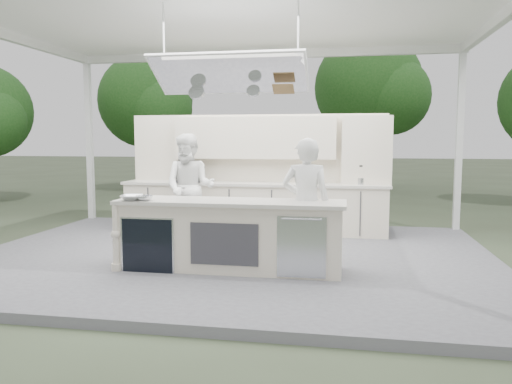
% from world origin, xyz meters
% --- Properties ---
extents(ground, '(90.00, 90.00, 0.00)m').
position_xyz_m(ground, '(0.00, 0.00, 0.00)').
color(ground, '#445238').
rests_on(ground, ground).
extents(stage_deck, '(8.00, 6.00, 0.12)m').
position_xyz_m(stage_deck, '(0.00, 0.00, 0.06)').
color(stage_deck, slate).
rests_on(stage_deck, ground).
extents(tent, '(8.20, 6.20, 3.86)m').
position_xyz_m(tent, '(0.00, -0.01, 3.71)').
color(tent, white).
rests_on(tent, ground).
extents(demo_island, '(3.10, 0.79, 0.95)m').
position_xyz_m(demo_island, '(0.18, -0.91, 0.60)').
color(demo_island, beige).
rests_on(demo_island, stage_deck).
extents(back_counter, '(5.08, 0.72, 0.95)m').
position_xyz_m(back_counter, '(0.00, 1.90, 0.60)').
color(back_counter, beige).
rests_on(back_counter, stage_deck).
extents(back_wall_unit, '(5.05, 0.48, 2.25)m').
position_xyz_m(back_wall_unit, '(0.44, 2.11, 1.57)').
color(back_wall_unit, beige).
rests_on(back_wall_unit, stage_deck).
extents(tree_cluster, '(19.55, 9.40, 5.85)m').
position_xyz_m(tree_cluster, '(-0.16, 9.77, 3.29)').
color(tree_cluster, '#463223').
rests_on(tree_cluster, ground).
extents(head_chef, '(0.66, 0.44, 1.79)m').
position_xyz_m(head_chef, '(1.21, -0.70, 1.02)').
color(head_chef, white).
rests_on(head_chef, stage_deck).
extents(sous_chef, '(0.93, 0.73, 1.87)m').
position_xyz_m(sous_chef, '(-0.94, 0.90, 1.06)').
color(sous_chef, white).
rests_on(sous_chef, stage_deck).
extents(toaster_oven, '(0.63, 0.50, 0.30)m').
position_xyz_m(toaster_oven, '(-1.19, 1.70, 1.22)').
color(toaster_oven, '#AFB2B7').
rests_on(toaster_oven, back_counter).
extents(bowl_large, '(0.32, 0.32, 0.07)m').
position_xyz_m(bowl_large, '(-1.10, -1.15, 1.11)').
color(bowl_large, silver).
rests_on(bowl_large, demo_island).
extents(bowl_small, '(0.28, 0.28, 0.07)m').
position_xyz_m(bowl_small, '(-0.92, -1.15, 1.11)').
color(bowl_small, silver).
rests_on(bowl_small, demo_island).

